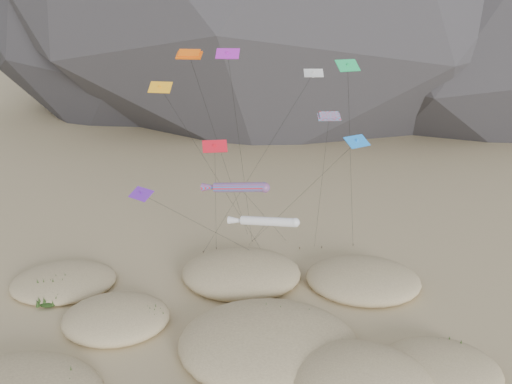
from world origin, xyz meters
TOP-DOWN VIEW (x-y plane):
  - ground at (0.00, 0.00)m, footprint 500.00×500.00m
  - dunes at (-1.34, 4.27)m, footprint 49.03×35.22m
  - dune_grass at (-0.25, 4.16)m, footprint 42.74×28.57m
  - kite_stakes at (1.35, 23.33)m, footprint 19.62×5.15m
  - rainbow_tube_kite at (-1.24, 10.00)m, footprint 8.88×17.41m
  - white_tube_kite at (1.44, 10.58)m, footprint 7.29×15.35m
  - orange_parafoil at (-5.82, 13.55)m, footprint 5.80×15.56m
  - multi_parafoil at (7.74, 14.92)m, footprint 2.40×10.55m
  - delta_kites at (-0.23, 11.01)m, footprint 24.38×20.25m

SIDE VIEW (x-z plane):
  - ground at x=0.00m, z-range 0.00..0.00m
  - kite_stakes at x=1.35m, z-range 0.00..0.30m
  - dunes at x=-1.34m, z-range -1.33..2.74m
  - dune_grass at x=-0.25m, z-range 0.06..1.64m
  - white_tube_kite at x=1.44m, z-range 4.38..14.61m
  - rainbow_tube_kite at x=-1.24m, z-range 6.23..20.26m
  - multi_parafoil at x=7.74m, z-range 9.19..28.90m
  - delta_kites at x=-0.23m, z-range 6.54..32.63m
  - orange_parafoil at x=-5.82m, z-range 12.08..37.90m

